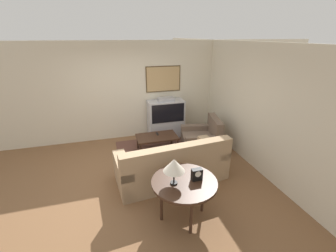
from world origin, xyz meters
The scene contains 12 objects.
ground_plane centered at (0.00, 0.00, 0.00)m, with size 12.00×12.00×0.00m, color brown.
wall_back centered at (0.02, 2.13, 1.35)m, with size 12.00×0.10×2.70m.
wall_right centered at (2.63, 0.00, 1.35)m, with size 0.06×12.00×2.70m.
area_rug centered at (0.62, 0.89, 0.01)m, with size 1.96×1.80×0.01m.
tv centered at (1.12, 1.82, 0.56)m, with size 1.03×0.48×1.18m.
couch centered at (0.67, -0.31, 0.32)m, with size 2.30×1.18×0.93m.
armchair centered at (1.83, 0.78, 0.27)m, with size 1.09×1.07×0.85m.
coffee_table centered at (0.65, 0.98, 0.38)m, with size 1.03×0.61×0.42m.
console_table centered at (0.53, -1.40, 0.66)m, with size 1.03×1.03×0.72m.
table_lamp centered at (0.36, -1.41, 1.04)m, with size 0.33×0.33×0.42m.
mantel_clock centered at (0.73, -1.41, 0.82)m, with size 0.17×0.10×0.19m.
remote centered at (0.69, 1.10, 0.43)m, with size 0.05×0.16×0.02m.
Camera 1 is at (-0.51, -4.11, 2.82)m, focal length 24.00 mm.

